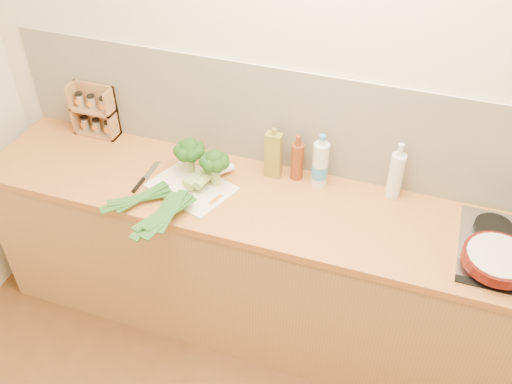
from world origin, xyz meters
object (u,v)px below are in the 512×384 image
at_px(chopping_board, 192,187).
at_px(spice_rack, 96,113).
at_px(chefs_knife, 142,181).
at_px(skillet, 499,259).

height_order(chopping_board, spice_rack, spice_rack).
height_order(chopping_board, chefs_knife, chefs_knife).
relative_size(chefs_knife, spice_rack, 0.93).
bearing_deg(chefs_knife, chopping_board, 9.20).
bearing_deg(chefs_knife, skillet, -1.31).
xyz_separation_m(chopping_board, spice_rack, (-0.68, 0.28, 0.12)).
distance_m(chefs_knife, spice_rack, 0.55).
bearing_deg(skillet, chefs_knife, -165.22).
height_order(skillet, spice_rack, spice_rack).
bearing_deg(spice_rack, chefs_knife, -36.66).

